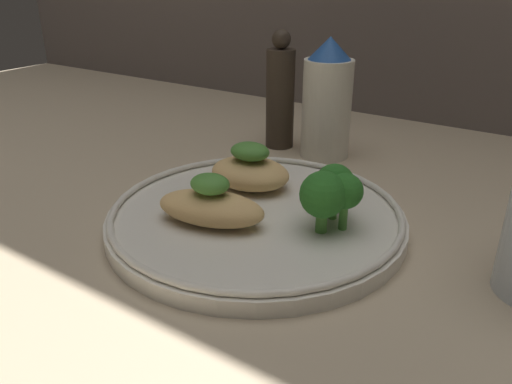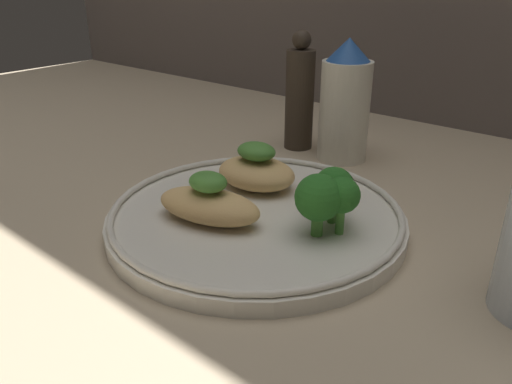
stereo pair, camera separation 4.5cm
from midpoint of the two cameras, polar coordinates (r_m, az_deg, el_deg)
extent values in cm
cube|color=tan|center=(46.27, 2.76, -4.47)|extent=(180.00, 180.00, 1.00)
cylinder|color=silver|center=(45.70, 2.79, -3.15)|extent=(26.99, 26.99, 1.40)
torus|color=silver|center=(45.25, 2.82, -2.03)|extent=(26.39, 26.39, 0.60)
ellipsoid|color=tan|center=(43.25, -2.47, -1.68)|extent=(10.48, 6.90, 2.83)
ellipsoid|color=#478433|center=(42.30, -2.53, 1.10)|extent=(4.02, 3.52, 1.73)
ellipsoid|color=tan|center=(50.09, 2.59, 2.12)|extent=(8.68, 6.93, 2.89)
ellipsoid|color=#478433|center=(49.26, 2.64, 4.61)|extent=(4.27, 3.53, 1.75)
cylinder|color=#4C8E38|center=(42.24, 12.58, -3.24)|extent=(0.72, 0.72, 2.47)
sphere|color=#286B23|center=(41.25, 12.87, -0.41)|extent=(3.01, 3.01, 3.01)
cylinder|color=#4C8E38|center=(44.03, 11.57, -2.25)|extent=(0.74, 0.74, 2.07)
sphere|color=#286B23|center=(43.08, 11.82, 0.45)|extent=(3.54, 3.54, 3.54)
cylinder|color=#4C8E38|center=(41.62, 9.94, -3.76)|extent=(0.98, 0.98, 2.05)
sphere|color=#286B23|center=(40.56, 10.18, -0.77)|extent=(3.92, 3.92, 3.92)
cylinder|color=silver|center=(61.71, 12.14, 8.95)|extent=(5.97, 5.97, 11.90)
cone|color=#23519E|center=(60.26, 12.76, 15.61)|extent=(5.07, 5.07, 2.62)
cylinder|color=#382D23|center=(64.85, 6.99, 10.34)|extent=(3.63, 3.63, 12.54)
sphere|color=#382D23|center=(63.48, 7.34, 16.88)|extent=(2.36, 2.36, 2.36)
camera|label=1|loc=(0.02, -87.14, 1.30)|focal=35.00mm
camera|label=2|loc=(0.02, 92.86, -1.30)|focal=35.00mm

